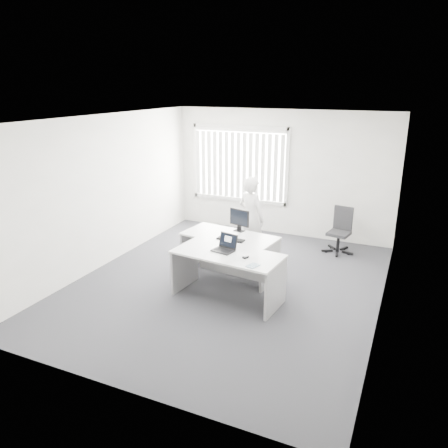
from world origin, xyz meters
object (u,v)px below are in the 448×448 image
at_px(monitor, 239,220).
at_px(desk_far, 229,246).
at_px(laptop, 223,244).
at_px(person, 251,218).
at_px(desk_near, 228,266).
at_px(office_chair, 339,238).

bearing_deg(monitor, desk_far, -89.56).
bearing_deg(laptop, person, 108.34).
height_order(person, laptop, person).
xyz_separation_m(desk_near, monitor, (-0.26, 1.13, 0.40)).
relative_size(laptop, monitor, 0.81).
xyz_separation_m(office_chair, person, (-1.55, -1.03, 0.53)).
height_order(desk_far, laptop, laptop).
distance_m(desk_near, desk_far, 0.91).
distance_m(office_chair, monitor, 2.37).
height_order(desk_near, desk_far, desk_near).
height_order(desk_near, laptop, laptop).
xyz_separation_m(laptop, monitor, (-0.16, 1.09, 0.05)).
bearing_deg(monitor, desk_near, -62.61).
xyz_separation_m(person, monitor, (0.02, -0.65, 0.14)).
height_order(desk_near, office_chair, office_chair).
relative_size(desk_far, person, 1.07).
xyz_separation_m(desk_far, laptop, (0.23, -0.81, 0.36)).
bearing_deg(desk_far, person, 94.70).
height_order(desk_near, person, person).
height_order(office_chair, person, person).
distance_m(person, monitor, 0.67).
bearing_deg(monitor, person, 105.82).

